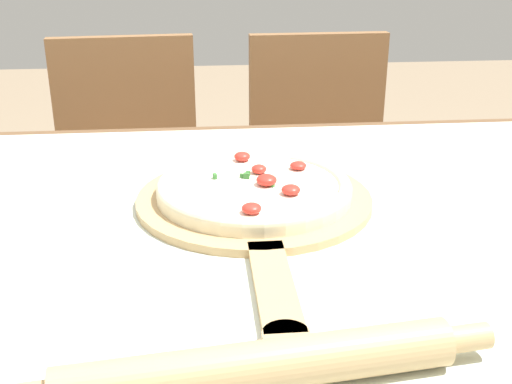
# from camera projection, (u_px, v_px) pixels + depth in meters

# --- Properties ---
(dining_table) EXTENTS (1.48, 0.99, 0.77)m
(dining_table) POSITION_uv_depth(u_px,v_px,m) (281.00, 286.00, 0.94)
(dining_table) COLOR brown
(dining_table) RESTS_ON ground_plane
(towel_cloth) EXTENTS (1.40, 0.91, 0.00)m
(towel_cloth) POSITION_uv_depth(u_px,v_px,m) (282.00, 223.00, 0.91)
(towel_cloth) COLOR silver
(towel_cloth) RESTS_ON dining_table
(pizza_peel) EXTENTS (0.35, 0.56, 0.01)m
(pizza_peel) POSITION_uv_depth(u_px,v_px,m) (256.00, 205.00, 0.94)
(pizza_peel) COLOR tan
(pizza_peel) RESTS_ON towel_cloth
(pizza) EXTENTS (0.29, 0.29, 0.04)m
(pizza) POSITION_uv_depth(u_px,v_px,m) (254.00, 187.00, 0.96)
(pizza) COLOR beige
(pizza) RESTS_ON pizza_peel
(rolling_pin) EXTENTS (0.45, 0.09, 0.05)m
(rolling_pin) POSITION_uv_depth(u_px,v_px,m) (259.00, 366.00, 0.57)
(rolling_pin) COLOR tan
(rolling_pin) RESTS_ON towel_cloth
(chair_left) EXTENTS (0.43, 0.43, 0.90)m
(chair_left) POSITION_uv_depth(u_px,v_px,m) (130.00, 182.00, 1.74)
(chair_left) COLOR brown
(chair_left) RESTS_ON ground_plane
(chair_right) EXTENTS (0.41, 0.41, 0.90)m
(chair_right) POSITION_uv_depth(u_px,v_px,m) (321.00, 176.00, 1.78)
(chair_right) COLOR brown
(chair_right) RESTS_ON ground_plane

